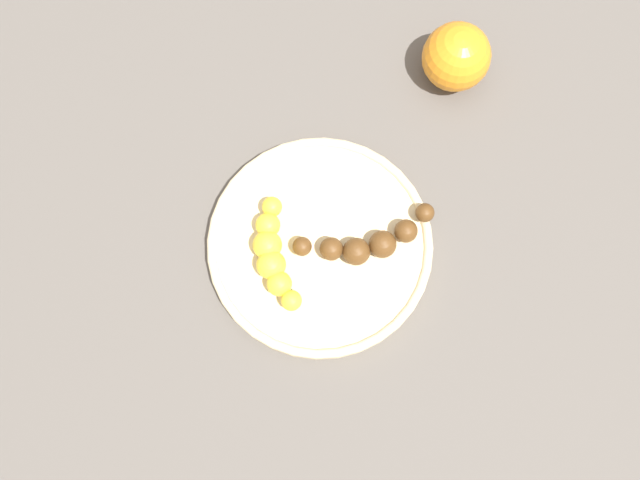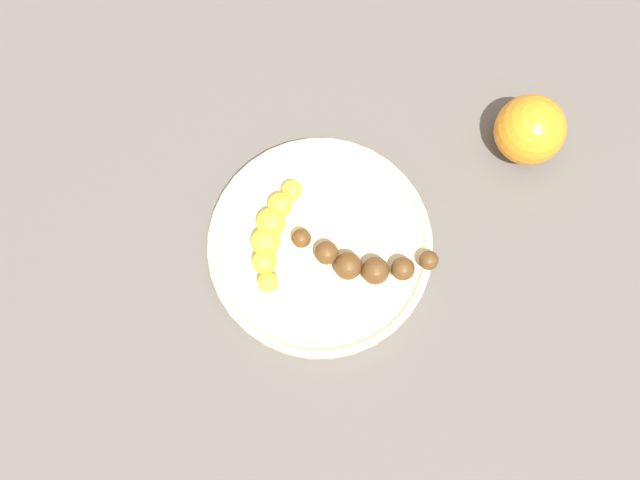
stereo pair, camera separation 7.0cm
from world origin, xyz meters
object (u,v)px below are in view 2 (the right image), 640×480
at_px(fruit_bowl, 320,245).
at_px(banana_overripe, 363,263).
at_px(banana_yellow, 272,233).
at_px(orange_fruit, 531,132).

bearing_deg(fruit_bowl, banana_overripe, 123.81).
distance_m(fruit_bowl, banana_overripe, 0.05).
distance_m(banana_yellow, orange_fruit, 0.30).
xyz_separation_m(fruit_bowl, banana_overripe, (-0.03, 0.04, 0.02)).
relative_size(fruit_bowl, orange_fruit, 3.17).
bearing_deg(banana_yellow, orange_fruit, -144.21).
bearing_deg(banana_overripe, banana_yellow, -98.52).
relative_size(banana_overripe, orange_fruit, 1.65).
bearing_deg(orange_fruit, fruit_bowl, -0.71).
relative_size(fruit_bowl, banana_overripe, 1.92).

